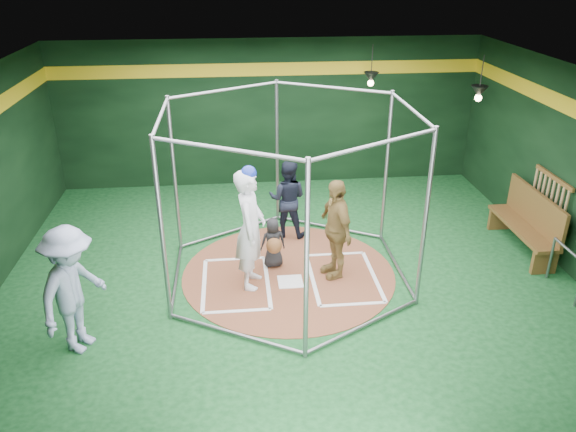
{
  "coord_description": "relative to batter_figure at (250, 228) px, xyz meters",
  "views": [
    {
      "loc": [
        -0.89,
        -8.65,
        5.23
      ],
      "look_at": [
        0.0,
        0.1,
        1.1
      ],
      "focal_mm": 35.0,
      "sensor_mm": 36.0,
      "label": 1
    }
  ],
  "objects": [
    {
      "name": "pendant_lamp_near",
      "position": [
        2.87,
        3.87,
        1.66
      ],
      "size": [
        0.34,
        0.34,
        0.9
      ],
      "color": "black",
      "rests_on": "room_shell"
    },
    {
      "name": "batter_figure",
      "position": [
        0.0,
        0.0,
        0.0
      ],
      "size": [
        0.63,
        0.84,
        2.17
      ],
      "color": "silver",
      "rests_on": "clay_disc"
    },
    {
      "name": "umpire",
      "position": [
        0.8,
        1.8,
        -0.28
      ],
      "size": [
        0.9,
        0.79,
        1.58
      ],
      "primitive_type": "imported",
      "rotation": [
        0.0,
        0.0,
        2.86
      ],
      "color": "black",
      "rests_on": "clay_disc"
    },
    {
      "name": "bat_rack",
      "position": [
        5.59,
        0.67,
        -0.03
      ],
      "size": [
        0.07,
        1.25,
        0.98
      ],
      "color": "brown",
      "rests_on": "room_shell"
    },
    {
      "name": "home_plate",
      "position": [
        0.67,
        -0.03,
        -1.07
      ],
      "size": [
        0.43,
        0.43,
        0.01
      ],
      "primitive_type": "cube",
      "color": "white",
      "rests_on": "clay_disc"
    },
    {
      "name": "catcher_figure",
      "position": [
        0.42,
        0.55,
        -0.59
      ],
      "size": [
        0.49,
        0.57,
        0.94
      ],
      "color": "black",
      "rests_on": "clay_disc"
    },
    {
      "name": "steel_railing",
      "position": [
        5.22,
        -0.78,
        -0.55
      ],
      "size": [
        0.05,
        0.94,
        0.81
      ],
      "color": "slate",
      "rests_on": "ground"
    },
    {
      "name": "pendant_lamp_far",
      "position": [
        4.67,
        2.27,
        1.66
      ],
      "size": [
        0.34,
        0.34,
        0.9
      ],
      "color": "black",
      "rests_on": "room_shell"
    },
    {
      "name": "room_shell",
      "position": [
        0.67,
        0.28,
        0.67
      ],
      "size": [
        10.1,
        9.1,
        3.53
      ],
      "color": "#0D3C18",
      "rests_on": "ground"
    },
    {
      "name": "batter_box_right",
      "position": [
        1.62,
        0.02,
        -1.07
      ],
      "size": [
        1.17,
        1.77,
        0.01
      ],
      "color": "white",
      "rests_on": "clay_disc"
    },
    {
      "name": "bystander_blue",
      "position": [
        -2.54,
        -1.47,
        -0.11
      ],
      "size": [
        1.16,
        1.44,
        1.94
      ],
      "primitive_type": "imported",
      "rotation": [
        0.0,
        0.0,
        1.16
      ],
      "color": "#95A4C6",
      "rests_on": "ground"
    },
    {
      "name": "dugout_bench",
      "position": [
        5.31,
        0.73,
        -0.48
      ],
      "size": [
        0.47,
        2.03,
        1.19
      ],
      "color": "brown",
      "rests_on": "ground"
    },
    {
      "name": "batter_box_left",
      "position": [
        -0.28,
        0.02,
        -1.07
      ],
      "size": [
        1.17,
        1.77,
        0.01
      ],
      "color": "white",
      "rests_on": "clay_disc"
    },
    {
      "name": "batting_cage",
      "position": [
        0.67,
        0.27,
        0.42
      ],
      "size": [
        4.05,
        4.67,
        3.0
      ],
      "color": "gray",
      "rests_on": "ground"
    },
    {
      "name": "visitor_leopard",
      "position": [
        1.47,
        0.17,
        -0.17
      ],
      "size": [
        0.69,
        1.13,
        1.8
      ],
      "primitive_type": "imported",
      "rotation": [
        0.0,
        0.0,
        -1.32
      ],
      "color": "#AC8C49",
      "rests_on": "clay_disc"
    },
    {
      "name": "clay_disc",
      "position": [
        0.67,
        0.27,
        -1.08
      ],
      "size": [
        3.8,
        3.8,
        0.01
      ],
      "primitive_type": "cylinder",
      "color": "brown",
      "rests_on": "ground"
    }
  ]
}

